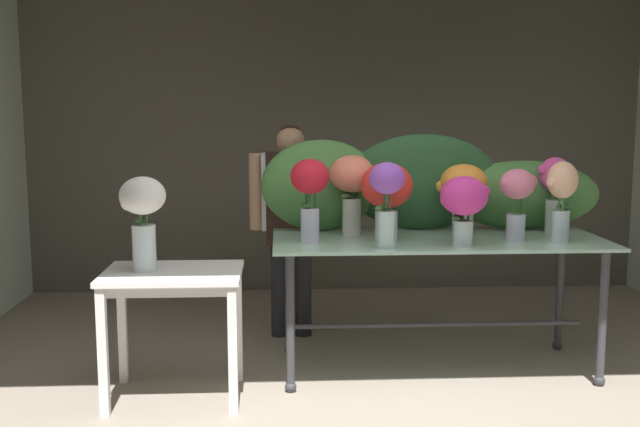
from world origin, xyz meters
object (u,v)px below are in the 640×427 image
vase_violet_dahlias (387,193)px  vase_sunset_stock (463,189)px  florist (291,208)px  vase_fuchsia_tulips (554,186)px  vase_crimson_ranunculus (310,189)px  vase_white_roses_tall (143,213)px  display_table_glass (437,258)px  vase_magenta_lilies (464,201)px  vase_scarlet_peonies (386,192)px  side_table_white (173,288)px  vase_peach_freesia (562,194)px  vase_rosy_anemones (517,195)px  vase_coral_hydrangea (352,183)px

vase_violet_dahlias → vase_sunset_stock: bearing=38.8°
florist → vase_fuchsia_tulips: (1.69, -0.63, 0.22)m
vase_crimson_ranunculus → vase_white_roses_tall: 0.99m
display_table_glass → vase_white_roses_tall: bearing=-167.7°
vase_magenta_lilies → vase_sunset_stock: bearing=76.6°
vase_sunset_stock → vase_white_roses_tall: size_ratio=0.85×
display_table_glass → vase_scarlet_peonies: 0.56m
florist → vase_sunset_stock: florist is taller
side_table_white → vase_crimson_ranunculus: size_ratio=1.53×
display_table_glass → vase_violet_dahlias: bearing=-137.5°
vase_magenta_lilies → vase_peach_freesia: bearing=9.4°
vase_rosy_anemones → vase_violet_dahlias: bearing=-165.8°
vase_sunset_stock → side_table_white: bearing=-164.8°
florist → vase_rosy_anemones: bearing=-33.1°
vase_coral_hydrangea → vase_rosy_anemones: bearing=-15.3°
display_table_glass → side_table_white: display_table_glass is taller
vase_scarlet_peonies → vase_coral_hydrangea: size_ratio=0.94×
side_table_white → vase_violet_dahlias: vase_violet_dahlias is taller
florist → vase_coral_hydrangea: bearing=-58.3°
vase_magenta_lilies → side_table_white: bearing=-176.8°
vase_sunset_stock → vase_fuchsia_tulips: vase_fuchsia_tulips is taller
vase_violet_dahlias → vase_fuchsia_tulips: (1.16, 0.48, -0.01)m
florist → vase_violet_dahlias: bearing=-64.1°
vase_rosy_anemones → vase_magenta_lilies: bearing=-157.1°
vase_coral_hydrangea → vase_rosy_anemones: size_ratio=1.16×
vase_fuchsia_tulips → vase_rosy_anemones: vase_fuchsia_tulips is taller
vase_rosy_anemones → vase_white_roses_tall: size_ratio=0.83×
side_table_white → vase_white_roses_tall: (-0.16, -0.00, 0.43)m
vase_peach_freesia → side_table_white: bearing=-175.1°
vase_white_roses_tall → vase_scarlet_peonies: bearing=11.8°
vase_fuchsia_tulips → vase_white_roses_tall: bearing=-168.5°
vase_magenta_lilies → vase_white_roses_tall: (-1.85, -0.09, -0.04)m
vase_magenta_lilies → vase_crimson_ranunculus: vase_crimson_ranunculus is taller
vase_magenta_lilies → display_table_glass: bearing=106.3°
florist → vase_scarlet_peonies: florist is taller
florist → vase_magenta_lilies: size_ratio=3.72×
florist → vase_white_roses_tall: size_ratio=2.88×
display_table_glass → florist: size_ratio=1.34×
vase_crimson_ranunculus → vase_scarlet_peonies: bearing=4.0°
vase_sunset_stock → vase_coral_hydrangea: size_ratio=0.89×
vase_crimson_ranunculus → vase_scarlet_peonies: (0.47, 0.03, -0.02)m
display_table_glass → vase_sunset_stock: (0.18, 0.10, 0.42)m
vase_coral_hydrangea → vase_white_roses_tall: size_ratio=0.95×
display_table_glass → florist: florist is taller
display_table_glass → vase_rosy_anemones: vase_rosy_anemones is taller
vase_rosy_anemones → display_table_glass: bearing=163.6°
vase_crimson_ranunculus → vase_coral_hydrangea: 0.38m
vase_magenta_lilies → vase_sunset_stock: vase_sunset_stock is taller
vase_crimson_ranunculus → vase_sunset_stock: size_ratio=1.11×
florist → side_table_white: bearing=-121.1°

